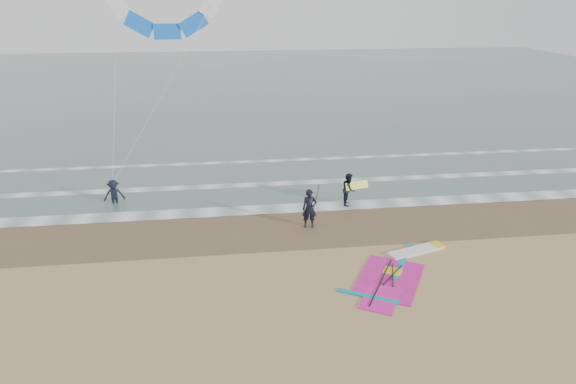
{
  "coord_description": "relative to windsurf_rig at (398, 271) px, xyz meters",
  "views": [
    {
      "loc": [
        -3.32,
        -16.4,
        10.58
      ],
      "look_at": [
        -0.53,
        5.0,
        2.2
      ],
      "focal_mm": 32.0,
      "sensor_mm": 36.0,
      "label": 1
    }
  ],
  "objects": [
    {
      "name": "wet_sand_band",
      "position": [
        -3.5,
        4.85,
        -0.03
      ],
      "size": [
        120.0,
        5.0,
        0.01
      ],
      "primitive_type": "cube",
      "color": "brown",
      "rests_on": "ground"
    },
    {
      "name": "person_wading",
      "position": [
        -12.75,
        8.95,
        0.82
      ],
      "size": [
        1.19,
        0.8,
        1.7
      ],
      "primitive_type": "imported",
      "rotation": [
        0.0,
        0.0,
        0.16
      ],
      "color": "black",
      "rests_on": "ground"
    },
    {
      "name": "surf_kite",
      "position": [
        -9.72,
        13.7,
        9.24
      ],
      "size": [
        6.76,
        4.88,
        9.81
      ],
      "color": "white",
      "rests_on": "ground"
    },
    {
      "name": "ground",
      "position": [
        -3.5,
        -1.15,
        -0.04
      ],
      "size": [
        120.0,
        120.0,
        0.0
      ],
      "primitive_type": "plane",
      "color": "tan",
      "rests_on": "ground"
    },
    {
      "name": "foam_waterline",
      "position": [
        -3.5,
        9.3,
        -0.01
      ],
      "size": [
        120.0,
        9.15,
        0.02
      ],
      "color": "white",
      "rests_on": "ground"
    },
    {
      "name": "person_standing",
      "position": [
        -2.88,
        4.7,
        0.93
      ],
      "size": [
        0.74,
        0.52,
        1.92
      ],
      "primitive_type": "imported",
      "rotation": [
        0.0,
        0.0,
        -0.09
      ],
      "color": "black",
      "rests_on": "ground"
    },
    {
      "name": "sea_water",
      "position": [
        -3.5,
        46.85,
        -0.02
      ],
      "size": [
        120.0,
        80.0,
        0.02
      ],
      "primitive_type": "cube",
      "color": "#47605E",
      "rests_on": "ground"
    },
    {
      "name": "person_walking",
      "position": [
        -0.33,
        7.23,
        0.84
      ],
      "size": [
        0.87,
        1.0,
        1.75
      ],
      "primitive_type": "imported",
      "rotation": [
        0.0,
        0.0,
        1.29
      ],
      "color": "black",
      "rests_on": "ground"
    },
    {
      "name": "held_pole",
      "position": [
        -2.58,
        4.7,
        1.37
      ],
      "size": [
        0.17,
        0.86,
        1.82
      ],
      "color": "black",
      "rests_on": "ground"
    },
    {
      "name": "carried_kiteboard",
      "position": [
        0.07,
        7.13,
        1.07
      ],
      "size": [
        1.3,
        0.51,
        0.39
      ],
      "color": "yellow",
      "rests_on": "ground"
    },
    {
      "name": "windsurf_rig",
      "position": [
        0.0,
        0.0,
        0.0
      ],
      "size": [
        5.58,
        5.28,
        0.13
      ],
      "color": "white",
      "rests_on": "ground"
    }
  ]
}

